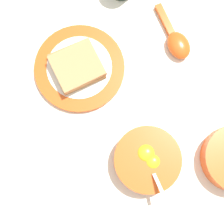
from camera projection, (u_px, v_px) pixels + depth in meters
ground_plane at (142, 93)px, 0.70m from camera, size 3.00×3.00×0.00m
egg_bowl at (147, 160)px, 0.66m from camera, size 0.14×0.15×0.07m
toast_plate at (80, 68)px, 0.71m from camera, size 0.21×0.21×0.01m
toast_sandwich at (77, 66)px, 0.69m from camera, size 0.12×0.11×0.03m
soup_spoon at (177, 41)px, 0.71m from camera, size 0.06×0.15×0.03m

